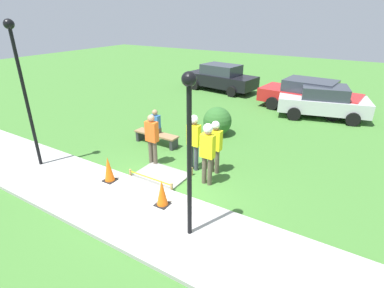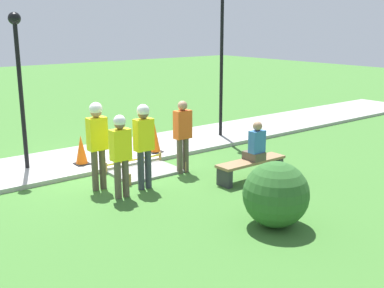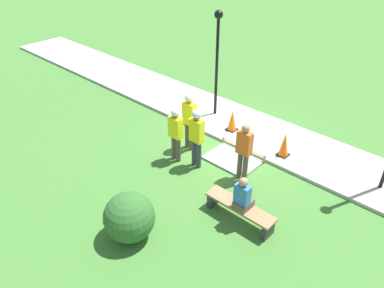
# 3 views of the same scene
# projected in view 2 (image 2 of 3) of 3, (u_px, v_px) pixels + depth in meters

# --- Properties ---
(ground_plane) EXTENTS (60.00, 60.00, 0.00)m
(ground_plane) POSITION_uv_depth(u_px,v_px,m) (113.00, 171.00, 11.50)
(ground_plane) COLOR #3D702D
(sidewalk) EXTENTS (28.00, 2.41, 0.10)m
(sidewalk) POSITION_uv_depth(u_px,v_px,m) (90.00, 158.00, 12.41)
(sidewalk) COLOR #9E9E99
(sidewalk) RESTS_ON ground_plane
(wet_concrete_patch) EXTENTS (1.59, 1.13, 0.26)m
(wet_concrete_patch) POSITION_uv_depth(u_px,v_px,m) (146.00, 172.00, 11.36)
(wet_concrete_patch) COLOR gray
(wet_concrete_patch) RESTS_ON ground_plane
(traffic_cone_near_patch) EXTENTS (0.34, 0.34, 0.76)m
(traffic_cone_near_patch) POSITION_uv_depth(u_px,v_px,m) (155.00, 138.00, 12.73)
(traffic_cone_near_patch) COLOR black
(traffic_cone_near_patch) RESTS_ON sidewalk
(traffic_cone_far_patch) EXTENTS (0.34, 0.34, 0.72)m
(traffic_cone_far_patch) POSITION_uv_depth(u_px,v_px,m) (81.00, 150.00, 11.63)
(traffic_cone_far_patch) COLOR black
(traffic_cone_far_patch) RESTS_ON sidewalk
(park_bench) EXTENTS (1.80, 0.44, 0.45)m
(park_bench) POSITION_uv_depth(u_px,v_px,m) (251.00, 166.00, 10.84)
(park_bench) COLOR #2D2D33
(park_bench) RESTS_ON ground_plane
(person_seated_on_bench) EXTENTS (0.36, 0.44, 0.89)m
(person_seated_on_bench) POSITION_uv_depth(u_px,v_px,m) (256.00, 145.00, 10.73)
(person_seated_on_bench) COLOR brown
(person_seated_on_bench) RESTS_ON park_bench
(worker_supervisor) EXTENTS (0.40, 0.26, 1.83)m
(worker_supervisor) POSITION_uv_depth(u_px,v_px,m) (144.00, 139.00, 10.04)
(worker_supervisor) COLOR #383D47
(worker_supervisor) RESTS_ON ground_plane
(worker_assistant) EXTENTS (0.40, 0.25, 1.70)m
(worker_assistant) POSITION_uv_depth(u_px,v_px,m) (121.00, 149.00, 9.54)
(worker_assistant) COLOR brown
(worker_assistant) RESTS_ON ground_plane
(worker_trainee) EXTENTS (0.40, 0.27, 1.87)m
(worker_trainee) POSITION_uv_depth(u_px,v_px,m) (97.00, 138.00, 9.98)
(worker_trainee) COLOR brown
(worker_trainee) RESTS_ON ground_plane
(bystander_in_orange_shirt) EXTENTS (0.40, 0.23, 1.72)m
(bystander_in_orange_shirt) POSITION_uv_depth(u_px,v_px,m) (183.00, 132.00, 11.16)
(bystander_in_orange_shirt) COLOR brown
(bystander_in_orange_shirt) RESTS_ON ground_plane
(lamppost_near) EXTENTS (0.28, 0.28, 3.58)m
(lamppost_near) POSITION_uv_depth(u_px,v_px,m) (19.00, 67.00, 10.85)
(lamppost_near) COLOR black
(lamppost_near) RESTS_ON sidewalk
(lamppost_far) EXTENTS (0.28, 0.28, 4.38)m
(lamppost_far) POSITION_uv_depth(u_px,v_px,m) (222.00, 41.00, 14.06)
(lamppost_far) COLOR black
(lamppost_far) RESTS_ON sidewalk
(shrub_rounded_near) EXTENTS (1.16, 1.16, 1.16)m
(shrub_rounded_near) POSITION_uv_depth(u_px,v_px,m) (276.00, 194.00, 8.28)
(shrub_rounded_near) COLOR #2D6028
(shrub_rounded_near) RESTS_ON ground_plane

